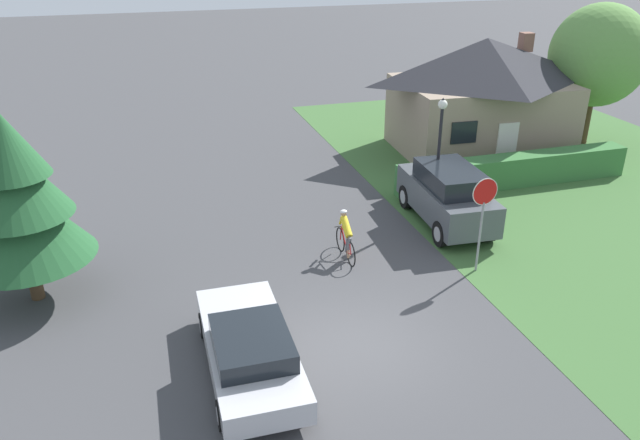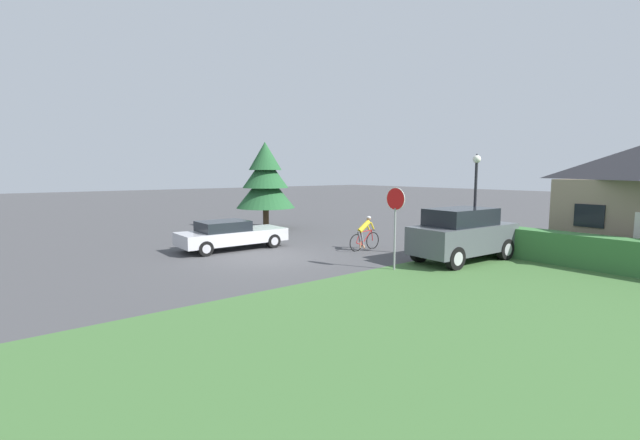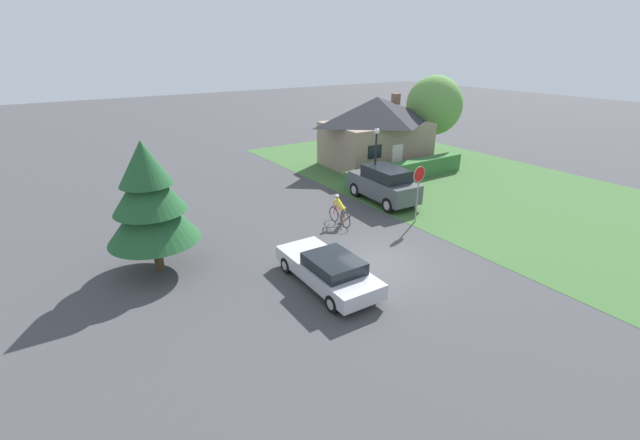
# 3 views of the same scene
# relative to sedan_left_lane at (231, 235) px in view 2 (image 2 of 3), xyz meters

# --- Properties ---
(ground_plane) EXTENTS (140.00, 140.00, 0.00)m
(ground_plane) POSITION_rel_sedan_left_lane_xyz_m (2.71, 0.24, -0.66)
(ground_plane) COLOR #424244
(hedge_row) EXTENTS (9.71, 0.90, 1.20)m
(hedge_row) POSITION_rel_sedan_left_lane_xyz_m (12.10, 8.33, -0.06)
(hedge_row) COLOR #387038
(hedge_row) RESTS_ON ground
(sedan_left_lane) EXTENTS (1.98, 4.80, 1.30)m
(sedan_left_lane) POSITION_rel_sedan_left_lane_xyz_m (0.00, 0.00, 0.00)
(sedan_left_lane) COLOR #BCBCC1
(sedan_left_lane) RESTS_ON ground
(cyclist) EXTENTS (0.44, 1.78, 1.52)m
(cyclist) POSITION_rel_sedan_left_lane_xyz_m (3.85, 4.57, 0.06)
(cyclist) COLOR black
(cyclist) RESTS_ON ground
(parked_suv_right) EXTENTS (2.14, 4.65, 2.06)m
(parked_suv_right) POSITION_rel_sedan_left_lane_xyz_m (7.90, 5.88, 0.38)
(parked_suv_right) COLOR #4C5156
(parked_suv_right) RESTS_ON ground
(stop_sign) EXTENTS (0.80, 0.07, 2.92)m
(stop_sign) POSITION_rel_sedan_left_lane_xyz_m (7.27, 2.69, 1.44)
(stop_sign) COLOR gray
(stop_sign) RESTS_ON ground
(street_lamp) EXTENTS (0.31, 0.31, 4.17)m
(street_lamp) POSITION_rel_sedan_left_lane_xyz_m (7.88, 6.69, 2.14)
(street_lamp) COLOR black
(street_lamp) RESTS_ON ground
(conifer_tall_near) EXTENTS (3.51, 3.51, 5.23)m
(conifer_tall_near) POSITION_rel_sedan_left_lane_xyz_m (-4.95, 4.85, 2.32)
(conifer_tall_near) COLOR #4C3823
(conifer_tall_near) RESTS_ON ground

